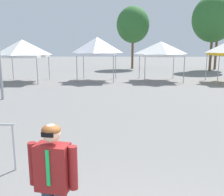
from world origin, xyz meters
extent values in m
cylinder|color=#9E9EA3|center=(-6.38, 15.95, 1.05)|extent=(0.06, 0.06, 2.10)
cylinder|color=#9E9EA3|center=(-9.49, 19.03, 1.05)|extent=(0.06, 0.06, 2.10)
cylinder|color=#9E9EA3|center=(-6.39, 19.05, 1.05)|extent=(0.06, 0.06, 2.10)
pyramid|color=white|center=(-7.94, 17.49, 2.67)|extent=(3.26, 3.26, 1.14)
cube|color=white|center=(-7.94, 17.49, 2.00)|extent=(3.23, 3.23, 0.20)
cylinder|color=#9E9EA3|center=(-3.71, 17.05, 1.12)|extent=(0.06, 0.06, 2.23)
cylinder|color=#9E9EA3|center=(-0.93, 16.95, 1.12)|extent=(0.06, 0.06, 2.23)
cylinder|color=#9E9EA3|center=(-3.60, 19.83, 1.12)|extent=(0.06, 0.06, 2.23)
cylinder|color=#9E9EA3|center=(-0.82, 19.72, 1.12)|extent=(0.06, 0.06, 2.23)
pyramid|color=white|center=(-2.27, 18.39, 2.84)|extent=(3.03, 3.03, 1.22)
cube|color=white|center=(-2.27, 18.39, 2.13)|extent=(3.00, 3.00, 0.20)
cylinder|color=#9E9EA3|center=(1.42, 17.01, 1.07)|extent=(0.06, 0.06, 2.14)
cylinder|color=#9E9EA3|center=(4.38, 17.22, 1.07)|extent=(0.06, 0.06, 2.14)
cylinder|color=#9E9EA3|center=(1.22, 19.97, 1.07)|extent=(0.06, 0.06, 2.14)
cylinder|color=#9E9EA3|center=(4.18, 20.18, 1.07)|extent=(0.06, 0.06, 2.14)
pyramid|color=white|center=(2.80, 18.59, 2.63)|extent=(3.32, 3.32, 0.98)
cube|color=white|center=(2.80, 18.59, 2.04)|extent=(3.29, 3.29, 0.20)
cylinder|color=#9E9EA3|center=(6.63, 16.42, 1.13)|extent=(0.06, 0.06, 2.26)
cylinder|color=#9E9EA3|center=(6.68, 19.22, 1.13)|extent=(0.06, 0.06, 2.26)
cube|color=maroon|center=(-1.19, 0.79, 1.22)|extent=(0.46, 0.31, 0.60)
cylinder|color=maroon|center=(-1.46, 0.84, 1.24)|extent=(0.11, 0.11, 0.56)
cylinder|color=maroon|center=(-0.93, 0.74, 1.24)|extent=(0.11, 0.11, 0.56)
sphere|color=beige|center=(-1.19, 0.79, 1.67)|extent=(0.23, 0.23, 0.23)
ellipsoid|color=brown|center=(-1.19, 0.79, 1.71)|extent=(0.23, 0.23, 0.14)
cube|color=black|center=(-1.21, 0.69, 1.68)|extent=(0.15, 0.05, 0.06)
cube|color=#19BF59|center=(-1.21, 0.66, 1.27)|extent=(0.05, 0.02, 0.46)
cylinder|color=brown|center=(11.04, 29.38, 2.02)|extent=(0.28, 0.28, 4.03)
ellipsoid|color=#47843D|center=(11.04, 29.38, 5.39)|extent=(3.39, 3.39, 3.73)
cylinder|color=brown|center=(9.69, 27.17, 1.94)|extent=(0.28, 0.28, 3.87)
ellipsoid|color=#2D662D|center=(9.69, 27.17, 5.70)|extent=(4.57, 4.57, 5.03)
cylinder|color=brown|center=(1.04, 29.98, 1.87)|extent=(0.28, 0.28, 3.75)
ellipsoid|color=#2D662D|center=(1.04, 29.98, 5.34)|extent=(3.97, 3.97, 4.37)
cylinder|color=#B7BABF|center=(-2.69, 3.05, 0.53)|extent=(0.04, 0.04, 1.05)
camera|label=1|loc=(-0.35, -2.12, 2.69)|focal=40.78mm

